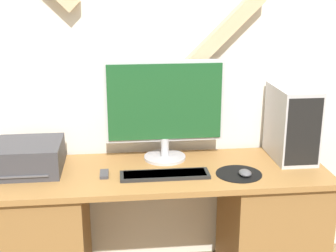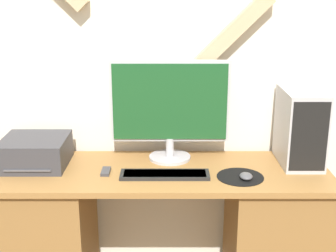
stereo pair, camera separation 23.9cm
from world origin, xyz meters
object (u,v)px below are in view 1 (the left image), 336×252
at_px(printer, 29,157).
at_px(computer_tower, 292,123).
at_px(mouse, 245,173).
at_px(keyboard, 165,175).
at_px(remote_control, 104,174).
at_px(monitor, 165,106).

bearing_deg(printer, computer_tower, 1.52).
bearing_deg(computer_tower, mouse, -143.72).
bearing_deg(printer, mouse, -10.14).
xyz_separation_m(keyboard, printer, (-0.70, 0.16, 0.06)).
distance_m(printer, remote_control, 0.41).
relative_size(monitor, computer_tower, 1.61).
relative_size(computer_tower, printer, 1.18).
bearing_deg(mouse, keyboard, 174.11).
xyz_separation_m(mouse, printer, (-1.10, 0.20, 0.06)).
distance_m(monitor, computer_tower, 0.71).
bearing_deg(monitor, mouse, -38.04).
xyz_separation_m(mouse, computer_tower, (0.32, 0.23, 0.18)).
xyz_separation_m(computer_tower, printer, (-1.42, -0.04, -0.13)).
xyz_separation_m(keyboard, mouse, (0.41, -0.04, 0.01)).
distance_m(monitor, remote_control, 0.49).
bearing_deg(remote_control, keyboard, -8.57).
height_order(printer, remote_control, printer).
relative_size(keyboard, computer_tower, 1.12).
bearing_deg(mouse, printer, 169.86).
bearing_deg(keyboard, remote_control, 171.43).
bearing_deg(keyboard, printer, 167.43).
bearing_deg(monitor, keyboard, -95.86).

